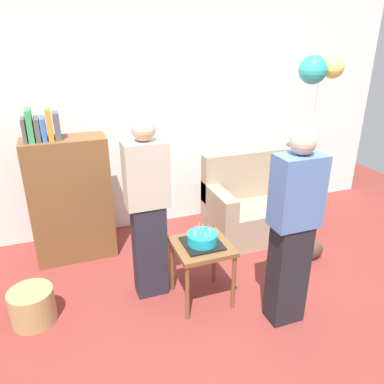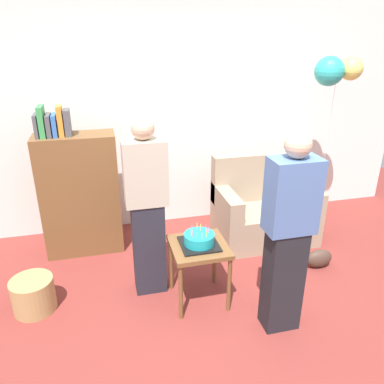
{
  "view_description": "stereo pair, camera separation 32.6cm",
  "coord_description": "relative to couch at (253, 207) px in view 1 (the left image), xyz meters",
  "views": [
    {
      "loc": [
        -1.17,
        -2.18,
        2.23
      ],
      "look_at": [
        -0.13,
        0.64,
        0.95
      ],
      "focal_mm": 35.1,
      "sensor_mm": 36.0,
      "label": 1
    },
    {
      "loc": [
        -0.86,
        -2.28,
        2.23
      ],
      "look_at": [
        -0.13,
        0.64,
        0.95
      ],
      "focal_mm": 35.1,
      "sensor_mm": 36.0,
      "label": 2
    }
  ],
  "objects": [
    {
      "name": "person_holding_cake",
      "position": [
        -0.46,
        -1.39,
        0.49
      ],
      "size": [
        0.36,
        0.22,
        1.63
      ],
      "rotation": [
        0.0,
        0.0,
        3.17
      ],
      "color": "black",
      "rests_on": "ground_plane"
    },
    {
      "name": "side_table",
      "position": [
        -1.02,
        -0.92,
        0.14
      ],
      "size": [
        0.48,
        0.48,
        0.56
      ],
      "color": "brown",
      "rests_on": "ground_plane"
    },
    {
      "name": "wall_back",
      "position": [
        -0.89,
        0.74,
        1.01
      ],
      "size": [
        6.0,
        0.1,
        2.7
      ],
      "primitive_type": "cube",
      "color": "silver",
      "rests_on": "ground_plane"
    },
    {
      "name": "balloon_bunch",
      "position": [
        0.72,
        0.06,
        1.53
      ],
      "size": [
        0.51,
        0.35,
        2.01
      ],
      "color": "silver",
      "rests_on": "ground_plane"
    },
    {
      "name": "person_blowing_candles",
      "position": [
        -1.41,
        -0.66,
        0.49
      ],
      "size": [
        0.36,
        0.22,
        1.63
      ],
      "rotation": [
        0.0,
        0.0,
        0.39
      ],
      "color": "#23232D",
      "rests_on": "ground_plane"
    },
    {
      "name": "bookshelf",
      "position": [
        -2.01,
        0.22,
        0.34
      ],
      "size": [
        0.8,
        0.36,
        1.59
      ],
      "color": "brown",
      "rests_on": "ground_plane"
    },
    {
      "name": "birthday_cake",
      "position": [
        -1.02,
        -0.92,
        0.27
      ],
      "size": [
        0.32,
        0.32,
        0.17
      ],
      "color": "black",
      "rests_on": "side_table"
    },
    {
      "name": "handbag",
      "position": [
        0.31,
        -0.74,
        -0.24
      ],
      "size": [
        0.28,
        0.14,
        0.2
      ],
      "primitive_type": "ellipsoid",
      "color": "#473328",
      "rests_on": "ground_plane"
    },
    {
      "name": "ground_plane",
      "position": [
        -0.89,
        -1.31,
        -0.34
      ],
      "size": [
        8.0,
        8.0,
        0.0
      ],
      "primitive_type": "plane",
      "color": "maroon"
    },
    {
      "name": "wicker_basket",
      "position": [
        -2.44,
        -0.71,
        -0.19
      ],
      "size": [
        0.36,
        0.36,
        0.3
      ],
      "primitive_type": "cylinder",
      "color": "#A88451",
      "rests_on": "ground_plane"
    },
    {
      "name": "couch",
      "position": [
        0.0,
        0.0,
        0.0
      ],
      "size": [
        1.1,
        0.7,
        0.96
      ],
      "color": "gray",
      "rests_on": "ground_plane"
    }
  ]
}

